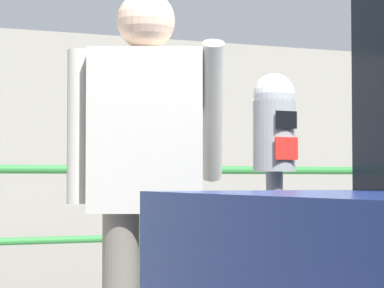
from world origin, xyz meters
TOP-DOWN VIEW (x-y plane):
  - parking_meter at (-0.37, 0.42)m, footprint 0.17×0.19m
  - pedestrian_at_meter at (-0.86, 0.61)m, footprint 0.72×0.41m
  - background_railing at (-0.00, 3.15)m, footprint 24.06×0.06m
  - backdrop_wall at (0.00, 5.18)m, footprint 32.00×0.50m

SIDE VIEW (x-z plane):
  - background_railing at x=0.00m, z-range 0.40..1.52m
  - pedestrian_at_meter at x=-0.86m, z-range 0.30..2.09m
  - parking_meter at x=-0.37m, z-range 0.49..1.95m
  - backdrop_wall at x=0.00m, z-range 0.00..2.53m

